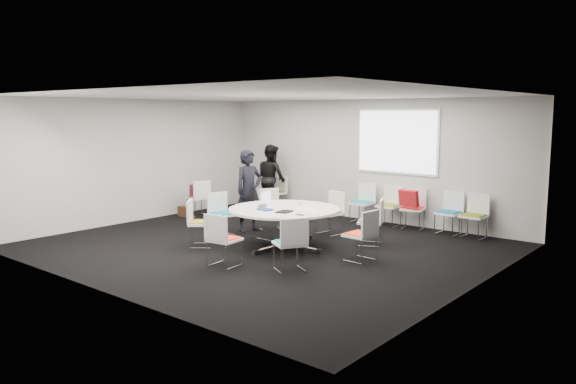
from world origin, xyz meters
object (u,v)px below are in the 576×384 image
Objects in this scene: person_back at (271,178)px; maroon_bag at (198,191)px; chair_ring_b at (371,231)px; chair_back_b at (389,213)px; chair_back_d at (449,221)px; cup at (299,203)px; chair_ring_f at (201,232)px; conference_table at (284,219)px; chair_ring_c at (330,221)px; chair_spare_left at (198,205)px; laptop at (265,206)px; chair_ring_e at (223,223)px; chair_ring_a at (360,245)px; person_main at (249,191)px; chair_ring_d at (271,218)px; chair_ring_g at (224,250)px; chair_person_back at (276,199)px; chair_back_a at (362,210)px; chair_ring_h at (290,254)px; brown_bag at (185,212)px; chair_back_e at (474,225)px; chair_back_c at (413,216)px.

person_back is 1.93m from maroon_bag.
person_back is (-3.95, 1.66, 0.57)m from chair_ring_b.
chair_ring_b is at bearing 108.56° from chair_back_b.
chair_back_d is 9.78× the size of cup.
chair_ring_f is at bearing 55.35° from chair_back_d.
conference_table is 2.34× the size of chair_back_b.
chair_ring_c is 1.12m from cup.
laptop is (3.27, -1.22, 0.47)m from chair_spare_left.
chair_back_b and chair_back_d have the same top height.
maroon_bag is at bearing -107.38° from chair_ring_e.
chair_back_d is (0.26, 2.97, 0.00)m from chair_ring_a.
person_main is (-2.00, -2.38, 0.59)m from chair_back_b.
conference_table is 22.89× the size of cup.
chair_back_b is at bearing 170.84° from chair_ring_d.
maroon_bag is at bearing 35.62° from laptop.
chair_ring_g is (1.34, -0.69, 0.00)m from chair_ring_f.
chair_person_back reaches higher than conference_table.
person_back is at bearing -144.67° from chair_ring_e.
chair_ring_f is (-1.25, -2.42, 0.00)m from chair_ring_c.
chair_back_a is 1.00× the size of chair_person_back.
chair_ring_f is at bearing 115.06° from chair_ring_h.
chair_ring_f is 4.25m from chair_person_back.
chair_ring_b is at bearing 27.00° from chair_ring_a.
chair_ring_c is 9.78× the size of cup.
chair_ring_f reaches higher than brown_bag.
chair_back_e is at bearing 149.51° from chair_ring_d.
chair_person_back is 3.94m from laptop.
conference_table is at bearing 97.27° from chair_ring_c.
maroon_bag is at bearing 89.61° from person_main.
cup is (-2.45, -2.53, 0.50)m from chair_back_e.
person_main is at bearing 137.94° from person_back.
chair_ring_a is at bearing -13.77° from cup.
chair_ring_a is 1.00× the size of chair_ring_h.
person_back is (-5.23, -0.16, 0.57)m from chair_back_e.
person_main reaches higher than chair_ring_a.
chair_spare_left is (-2.43, 2.09, 0.00)m from chair_ring_f.
chair_back_a is at bearing 125.74° from chair_ring_f.
chair_back_c is (0.58, 0.00, 0.00)m from chair_back_b.
conference_table is at bearing 105.89° from chair_ring_e.
conference_table is 2.34× the size of chair_back_a.
chair_back_e is (1.34, -0.03, 0.00)m from chair_back_c.
chair_person_back is at bearing 137.56° from cup.
conference_table is at bearing 152.00° from person_back.
chair_ring_b is 1.46m from cup.
chair_ring_e is at bearing -29.72° from maroon_bag.
chair_ring_e reaches higher than maroon_bag.
chair_ring_d is at bearing 49.56° from chair_back_b.
maroon_bag is (-0.02, 0.00, 0.34)m from chair_spare_left.
chair_ring_d and chair_back_b have the same top height.
person_back reaches higher than laptop.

